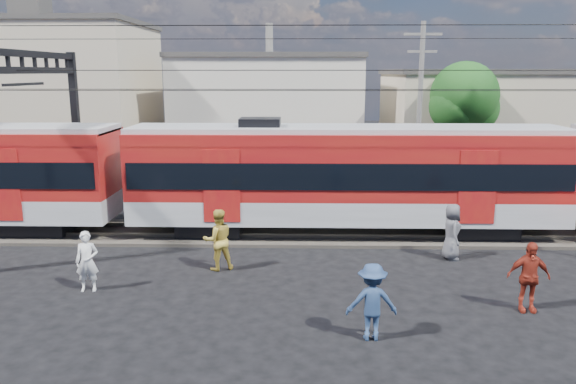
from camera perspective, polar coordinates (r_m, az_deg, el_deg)
name	(u,v)px	position (r m, az deg, el deg)	size (l,w,h in m)	color
ground	(291,327)	(14.19, 0.33, -13.55)	(120.00, 120.00, 0.00)	black
track_bed	(295,233)	(21.66, 0.71, -4.21)	(70.00, 3.40, 0.12)	#2D2823
rail_near	(295,236)	(20.91, 0.69, -4.47)	(70.00, 0.12, 0.12)	#59544C
rail_far	(295,225)	(22.35, 0.73, -3.37)	(70.00, 0.12, 0.12)	#59544C
commuter_train	(351,174)	(21.21, 6.44, 1.87)	(50.30, 3.08, 4.17)	black
catenary	(62,100)	(22.62, -22.01, 8.69)	(70.00, 9.30, 7.52)	black
building_west	(38,95)	(40.65, -24.03, 8.98)	(14.28, 10.20, 9.30)	#BEAD91
building_midwest	(270,108)	(39.93, -1.87, 8.53)	(12.24, 12.24, 7.30)	beige
building_mideast	(514,119)	(39.40, 21.98, 6.89)	(16.32, 10.20, 6.30)	#BEAD91
utility_pole_mid	(420,106)	(28.43, 13.22, 8.54)	(1.80, 0.24, 8.50)	slate
tree_near	(467,100)	(32.19, 17.74, 8.90)	(3.82, 3.64, 6.72)	#382619
pedestrian_a	(87,261)	(17.02, -19.73, -6.65)	(0.64, 0.42, 1.75)	silver
pedestrian_b	(218,240)	(17.83, -7.12, -4.82)	(0.95, 0.74, 1.96)	gold
pedestrian_c	(372,302)	(13.39, 8.52, -10.98)	(1.19, 0.69, 1.85)	navy
pedestrian_d	(528,277)	(15.99, 23.24, -7.91)	(1.10, 0.46, 1.88)	maroon
pedestrian_e	(452,232)	(19.47, 16.30, -3.90)	(0.92, 0.60, 1.88)	#4D4E53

